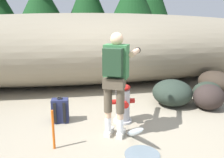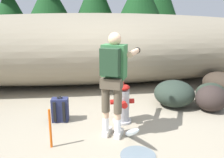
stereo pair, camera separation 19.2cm
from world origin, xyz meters
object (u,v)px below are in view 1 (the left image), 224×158
(boulder_mid, at_px, (207,91))
(boulder_large, at_px, (215,82))
(utility_worker, at_px, (116,72))
(boulder_small, at_px, (209,97))
(spare_backpack, at_px, (60,111))
(survey_stake, at_px, (53,130))
(boulder_outlier, at_px, (172,93))
(fire_hydrant, at_px, (123,104))

(boulder_mid, bearing_deg, boulder_large, 42.11)
(utility_worker, relative_size, boulder_large, 1.73)
(boulder_small, bearing_deg, utility_worker, -161.93)
(spare_backpack, height_order, boulder_large, boulder_large)
(boulder_large, xyz_separation_m, boulder_mid, (-0.55, -0.50, -0.06))
(boulder_mid, xyz_separation_m, survey_stake, (-3.44, -1.49, 0.08))
(utility_worker, height_order, boulder_large, utility_worker)
(spare_backpack, xyz_separation_m, survey_stake, (-0.09, -0.95, 0.08))
(survey_stake, bearing_deg, spare_backpack, 84.67)
(spare_backpack, distance_m, boulder_outlier, 2.45)
(survey_stake, bearing_deg, boulder_large, 26.47)
(fire_hydrant, bearing_deg, utility_worker, -117.40)
(boulder_outlier, bearing_deg, boulder_small, -31.41)
(utility_worker, relative_size, boulder_outlier, 1.82)
(fire_hydrant, relative_size, boulder_large, 0.80)
(fire_hydrant, xyz_separation_m, boulder_large, (2.78, 1.28, -0.07))
(spare_backpack, height_order, boulder_small, boulder_small)
(fire_hydrant, xyz_separation_m, utility_worker, (-0.23, -0.44, 0.70))
(spare_backpack, distance_m, survey_stake, 0.95)
(fire_hydrant, height_order, survey_stake, fire_hydrant)
(boulder_small, distance_m, survey_stake, 3.28)
(utility_worker, bearing_deg, fire_hydrant, -0.20)
(utility_worker, xyz_separation_m, boulder_small, (2.16, 0.70, -0.79))
(boulder_outlier, bearing_deg, fire_hydrant, -153.18)
(boulder_small, bearing_deg, boulder_mid, 60.02)
(boulder_mid, xyz_separation_m, boulder_outlier, (-0.94, -0.13, 0.07))
(spare_backpack, distance_m, boulder_mid, 3.40)
(boulder_large, distance_m, survey_stake, 4.46)
(utility_worker, relative_size, spare_backpack, 3.53)
(boulder_large, bearing_deg, fire_hydrant, -155.26)
(boulder_small, distance_m, boulder_outlier, 0.75)
(spare_backpack, distance_m, boulder_large, 4.04)
(boulder_outlier, height_order, survey_stake, survey_stake)
(utility_worker, bearing_deg, boulder_large, -32.97)
(utility_worker, height_order, boulder_small, utility_worker)
(spare_backpack, relative_size, boulder_small, 0.71)
(boulder_outlier, distance_m, survey_stake, 2.84)
(fire_hydrant, relative_size, boulder_small, 1.16)
(boulder_mid, relative_size, boulder_small, 1.17)
(boulder_outlier, bearing_deg, boulder_mid, 8.02)
(boulder_outlier, bearing_deg, survey_stake, -151.50)
(boulder_mid, distance_m, boulder_small, 0.61)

